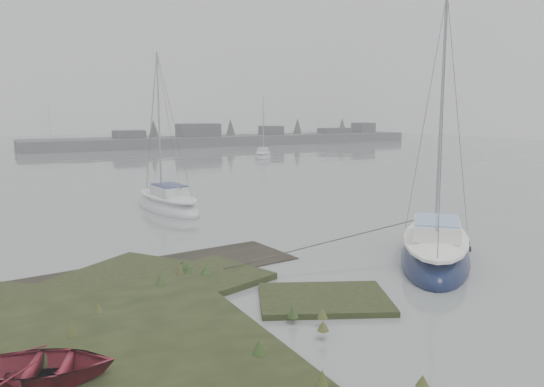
% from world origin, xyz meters
% --- Properties ---
extents(ground, '(160.00, 160.00, 0.00)m').
position_xyz_m(ground, '(0.00, 30.00, 0.00)').
color(ground, slate).
rests_on(ground, ground).
extents(far_shoreline, '(60.00, 8.00, 4.15)m').
position_xyz_m(far_shoreline, '(26.84, 61.90, 0.85)').
color(far_shoreline, '#4C4F51').
rests_on(far_shoreline, ground).
extents(sailboat_main, '(6.57, 6.59, 9.88)m').
position_xyz_m(sailboat_main, '(6.14, 0.99, 0.31)').
color(sailboat_main, '#0D1635').
rests_on(sailboat_main, ground).
extents(sailboat_white, '(2.73, 6.45, 8.83)m').
position_xyz_m(sailboat_white, '(0.87, 14.71, 0.27)').
color(sailboat_white, silver).
rests_on(sailboat_white, ground).
extents(sailboat_far_b, '(4.15, 5.23, 7.23)m').
position_xyz_m(sailboat_far_b, '(19.57, 39.81, 0.22)').
color(sailboat_far_b, silver).
rests_on(sailboat_far_b, ground).
extents(sailboat_far_c, '(4.67, 2.95, 6.27)m').
position_xyz_m(sailboat_far_c, '(0.80, 62.66, 0.19)').
color(sailboat_far_c, '#AFB3B9').
rests_on(sailboat_far_c, ground).
extents(dinghy, '(3.21, 2.77, 0.56)m').
position_xyz_m(dinghy, '(-6.76, -1.91, 0.50)').
color(dinghy, maroon).
rests_on(dinghy, marsh_bank).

